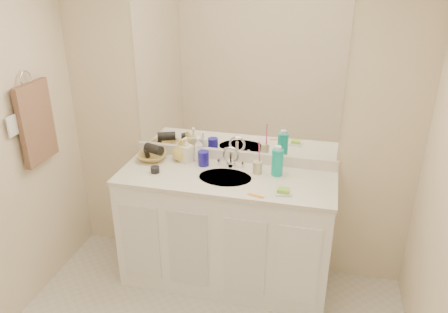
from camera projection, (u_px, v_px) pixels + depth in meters
wall_back at (235, 120)px, 3.14m from camera, size 2.60×0.02×2.40m
vanity_cabinet at (226, 231)px, 3.22m from camera, size 1.50×0.55×0.85m
countertop at (226, 178)px, 3.04m from camera, size 1.52×0.57×0.03m
backsplash at (234, 156)px, 3.24m from camera, size 1.52×0.03×0.08m
sink_basin at (225, 179)px, 3.02m from camera, size 0.37×0.37×0.02m
faucet at (231, 159)px, 3.15m from camera, size 0.02×0.02×0.11m
mirror at (235, 70)px, 2.99m from camera, size 1.48×0.01×1.20m
blue_mug at (204, 158)px, 3.17m from camera, size 0.09×0.09×0.11m
tan_cup at (257, 167)px, 3.05m from camera, size 0.08×0.08×0.09m
toothbrush at (259, 154)px, 3.01m from camera, size 0.02×0.04×0.20m
mouthwash_bottle at (277, 162)px, 3.01m from camera, size 0.08×0.08×0.19m
soap_dish at (283, 193)px, 2.80m from camera, size 0.12×0.10×0.01m
green_soap at (283, 190)px, 2.79m from camera, size 0.08×0.06×0.03m
orange_comb at (256, 196)px, 2.77m from camera, size 0.11×0.05×0.00m
dark_jar at (155, 170)px, 3.07m from camera, size 0.07×0.07×0.04m
soap_bottle_white at (199, 149)px, 3.23m from camera, size 0.07×0.07×0.18m
soap_bottle_cream at (186, 150)px, 3.21m from camera, size 0.11×0.11×0.19m
soap_bottle_yellow at (181, 150)px, 3.24m from camera, size 0.14×0.14×0.16m
wicker_basket at (152, 157)px, 3.27m from camera, size 0.25×0.25×0.05m
hair_dryer at (154, 149)px, 3.24m from camera, size 0.16×0.12×0.07m
towel_ring at (26, 79)px, 2.81m from camera, size 0.01×0.11×0.11m
hand_towel at (36, 123)px, 2.93m from camera, size 0.04×0.32×0.55m
switch_plate at (12, 126)px, 2.74m from camera, size 0.01×0.08×0.13m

